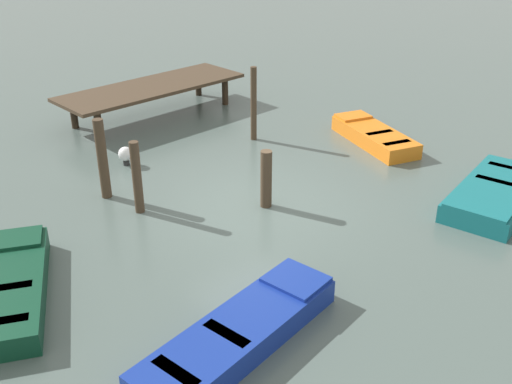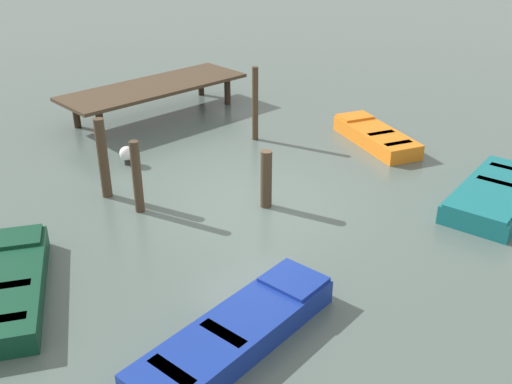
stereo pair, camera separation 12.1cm
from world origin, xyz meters
The scene contains 10 objects.
ground_plane centered at (0.00, 0.00, 0.00)m, with size 80.00×80.00×0.00m, color #4C5B56.
dock_segment centered at (1.14, 6.65, 0.85)m, with size 5.93×2.60×0.95m.
rowboat_orange centered at (4.79, 0.99, 0.22)m, with size 1.68×3.02×0.46m.
rowboat_blue centered at (-2.86, -3.37, 0.22)m, with size 3.76×1.80×0.46m.
rowboat_teal centered at (4.29, -3.05, 0.22)m, with size 3.59×2.29×0.46m.
mooring_piling_mid_right centered at (-2.38, 2.40, 0.92)m, with size 0.23×0.23×1.83m, color #423323.
mooring_piling_center centered at (2.36, 3.21, 1.02)m, with size 0.17×0.17×2.04m, color #423323.
mooring_piling_near_left centered at (0.19, -0.11, 0.65)m, with size 0.25×0.25×1.29m, color #423323.
mooring_piling_near_right centered at (-2.11, 1.32, 0.80)m, with size 0.20×0.20×1.60m, color #423323.
marker_buoy centered at (-1.24, 3.74, 0.29)m, with size 0.36×0.36×0.48m.
Camera 2 is at (-6.78, -9.09, 6.03)m, focal length 41.45 mm.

